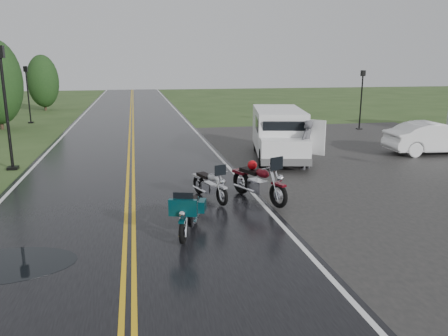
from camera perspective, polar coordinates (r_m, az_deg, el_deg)
The scene contains 13 objects.
ground at distance 11.19m, azimuth -12.22°, elevation -8.03°, with size 120.00×120.00×0.00m, color #2D471E.
road at distance 20.82m, azimuth -12.04°, elevation 2.07°, with size 8.00×100.00×0.04m, color black.
parking_pad at distance 19.22m, azimuth 22.76°, elevation 0.34°, with size 14.00×24.00×0.03m, color black.
motorcycle_red at distance 12.32m, azimuth 7.15°, elevation -2.30°, with size 0.88×2.42×1.43m, color #540912, non-canonical shape.
motorcycle_teal at distance 9.91m, azimuth -5.40°, elevation -6.95°, with size 0.73×2.01×1.19m, color #053238, non-canonical shape.
motorcycle_silver at distance 12.45m, azimuth -0.26°, elevation -2.63°, with size 0.72×1.98×1.17m, color #A1A2A9, non-canonical shape.
van_white at distance 17.12m, azimuth 5.05°, elevation 3.51°, with size 2.07×5.52×2.17m, color white, non-canonical shape.
person_at_van at distance 17.11m, azimuth 10.69°, elevation 2.87°, with size 0.70×0.46×1.91m, color #525258.
sedan_white at distance 22.02m, azimuth 25.80°, elevation 3.49°, with size 1.53×4.38×1.44m, color white.
lamp_post_near_left at distance 18.64m, azimuth -26.58°, elevation 6.95°, with size 0.41×0.41×4.74m, color black, non-canonical shape.
lamp_post_far_left at distance 33.05m, azimuth -24.21°, elevation 8.73°, with size 0.33×0.33×3.90m, color black, non-canonical shape.
lamp_post_far_right at distance 28.46m, azimuth 17.48°, elevation 8.46°, with size 0.31×0.31×3.67m, color black, non-canonical shape.
tree_left_far at distance 41.62m, azimuth -22.50°, elevation 9.76°, with size 2.65×2.65×4.08m, color #1E3D19, non-canonical shape.
Camera 1 is at (0.27, -10.42, 4.05)m, focal length 35.00 mm.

